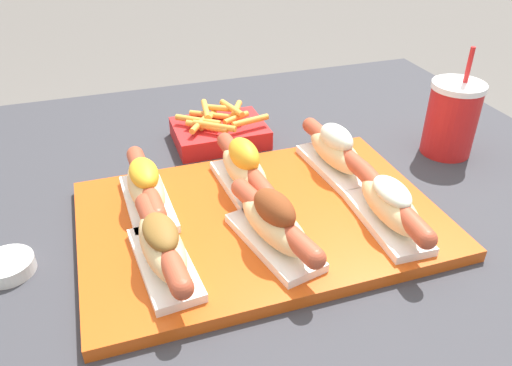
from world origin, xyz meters
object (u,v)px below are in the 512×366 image
Objects in this scene: hot_dog_0 at (162,246)px; hot_dog_2 at (390,205)px; serving_tray at (260,219)px; drink_cup at (452,118)px; hot_dog_1 at (274,223)px; fries_basket at (219,131)px; sauce_bowl at (7,266)px; hot_dog_5 at (335,150)px; hot_dog_3 at (146,187)px; hot_dog_4 at (244,168)px.

hot_dog_0 is 1.00× the size of hot_dog_2.
hot_dog_2 is at bearing -2.07° from hot_dog_0.
drink_cup is (0.39, 0.10, 0.06)m from serving_tray.
hot_dog_1 is 0.34m from fries_basket.
drink_cup reaches higher than serving_tray.
fries_basket is (-0.15, 0.35, -0.03)m from hot_dog_2.
hot_dog_5 is at bearing 8.60° from sauce_bowl.
hot_dog_0 is 0.21m from sauce_bowl.
hot_dog_5 is (0.30, 0.15, 0.00)m from hot_dog_0.
fries_basket is (0.35, 0.26, 0.01)m from sauce_bowl.
hot_dog_0 reaches higher than serving_tray.
hot_dog_5 is (0.16, 0.15, -0.00)m from hot_dog_1.
hot_dog_5 reaches higher than fries_basket.
hot_dog_2 reaches higher than serving_tray.
hot_dog_2 reaches higher than fries_basket.
serving_tray is at bearing -152.52° from hot_dog_5.
hot_dog_3 is at bearing 18.79° from sauce_bowl.
hot_dog_5 reaches higher than sauce_bowl.
hot_dog_1 is at bearing -91.85° from hot_dog_4.
hot_dog_1 is 1.16× the size of fries_basket.
hot_dog_3 is at bearing -176.81° from drink_cup.
hot_dog_5 reaches higher than hot_dog_3.
hot_dog_4 is 0.34m from sauce_bowl.
hot_dog_3 is at bearing 135.36° from hot_dog_1.
serving_tray is at bearing 24.70° from hot_dog_0.
drink_cup reaches higher than hot_dog_0.
hot_dog_4 is 2.97× the size of sauce_bowl.
hot_dog_4 is at bearing -176.77° from hot_dog_5.
hot_dog_4 is 1.18× the size of fries_basket.
fries_basket reaches higher than sauce_bowl.
hot_dog_4 is at bearing 43.56° from hot_dog_0.
serving_tray is 0.40m from drink_cup.
hot_dog_2 is at bearing -43.51° from hot_dog_4.
hot_dog_2 is at bearing -25.98° from hot_dog_3.
hot_dog_4 is (0.15, 0.00, 0.00)m from hot_dog_3.
sauce_bowl is 0.73m from drink_cup.
serving_tray is 0.27m from fries_basket.
drink_cup is (0.72, 0.09, 0.06)m from sauce_bowl.
fries_basket is at bearing 112.87° from hot_dog_2.
fries_basket reaches higher than serving_tray.
serving_tray is 2.53× the size of hot_dog_5.
hot_dog_4 is at bearing -175.84° from drink_cup.
sauce_bowl is (-0.33, -0.07, -0.04)m from hot_dog_4.
serving_tray is 2.53× the size of hot_dog_4.
sauce_bowl is at bearing 166.86° from hot_dog_1.
fries_basket is at bearing 155.94° from drink_cup.
hot_dog_4 reaches higher than hot_dog_2.
serving_tray is 7.51× the size of sauce_bowl.
drink_cup is at bearing 23.50° from hot_dog_1.
fries_basket is (0.01, 0.27, 0.01)m from serving_tray.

